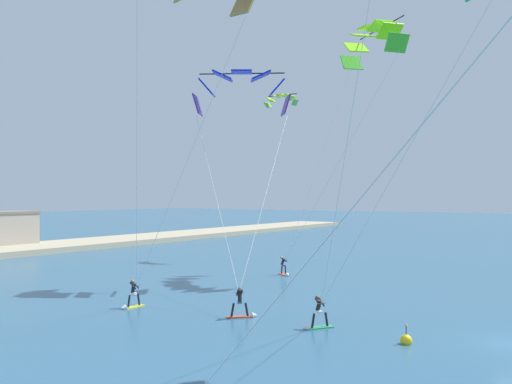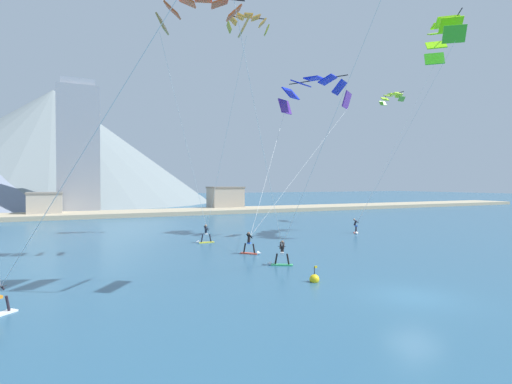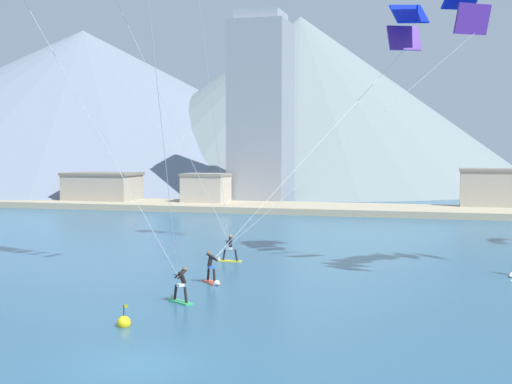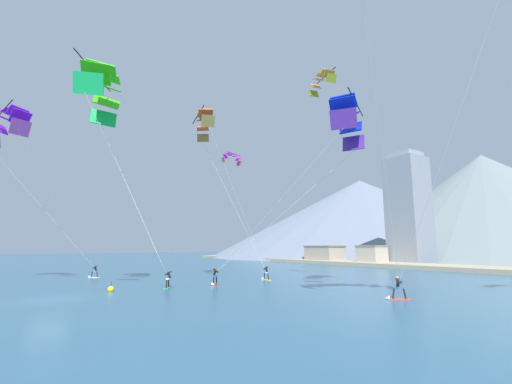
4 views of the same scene
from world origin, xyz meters
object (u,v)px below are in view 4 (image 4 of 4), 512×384
parafoil_kite_near_trail (102,88)px  race_marker_buoy (111,289)px  kitesurfer_far_left (214,279)px  parafoil_kite_distant_mid_solo (232,157)px  kitesurfer_far_right (265,275)px  parafoil_kite_far_right (204,122)px  kitesurfer_near_lead (396,293)px  parafoil_kite_mid_center (9,123)px  parafoil_kite_distant_high_outer (322,80)px  kitesurfer_near_trail (169,282)px  kitesurfer_mid_center (93,274)px  parafoil_kite_far_left (347,118)px

parafoil_kite_near_trail → race_marker_buoy: parafoil_kite_near_trail is taller
kitesurfer_far_left → parafoil_kite_distant_mid_solo: parafoil_kite_distant_mid_solo is taller
kitesurfer_far_right → parafoil_kite_far_right: size_ratio=0.10×
parafoil_kite_near_trail → parafoil_kite_far_right: bearing=99.0°
parafoil_kite_distant_mid_solo → race_marker_buoy: 41.13m
kitesurfer_near_lead → parafoil_kite_mid_center: (-27.13, -25.22, 16.10)m
parafoil_kite_near_trail → parafoil_kite_distant_high_outer: parafoil_kite_distant_high_outer is taller
kitesurfer_near_trail → kitesurfer_mid_center: size_ratio=1.08×
parafoil_kite_distant_high_outer → race_marker_buoy: (-5.14, -20.58, -22.69)m
parafoil_kite_near_trail → parafoil_kite_far_left: parafoil_kite_near_trail is taller
kitesurfer_near_lead → parafoil_kite_far_right: bearing=-161.7°
kitesurfer_far_left → parafoil_kite_distant_high_outer: bearing=67.2°
kitesurfer_far_left → parafoil_kite_near_trail: bearing=-100.0°
parafoil_kite_far_right → kitesurfer_far_left: bearing=-3.5°
parafoil_kite_near_trail → parafoil_kite_distant_high_outer: bearing=73.4°
kitesurfer_near_lead → parafoil_kite_distant_high_outer: size_ratio=0.37×
kitesurfer_far_left → race_marker_buoy: size_ratio=1.77×
kitesurfer_mid_center → parafoil_kite_far_left: bearing=31.8°
parafoil_kite_mid_center → race_marker_buoy: size_ratio=16.39×
kitesurfer_mid_center → parafoil_kite_distant_high_outer: (20.47, 19.84, 22.42)m
kitesurfer_near_lead → kitesurfer_mid_center: size_ratio=1.06×
kitesurfer_mid_center → parafoil_kite_mid_center: 19.39m
kitesurfer_mid_center → parafoil_kite_distant_high_outer: bearing=44.1°
kitesurfer_near_trail → parafoil_kite_far_right: size_ratio=0.10×
parafoil_kite_far_left → parafoil_kite_distant_mid_solo: (-36.17, 8.10, 5.53)m
parafoil_kite_far_right → parafoil_kite_near_trail: bearing=-81.0°
parafoil_kite_far_left → kitesurfer_far_left: bearing=-144.5°
kitesurfer_near_trail → kitesurfer_far_right: kitesurfer_far_right is taller
parafoil_kite_far_left → race_marker_buoy: bearing=-123.4°
kitesurfer_near_lead → kitesurfer_far_left: bearing=-157.0°
parafoil_kite_distant_high_outer → race_marker_buoy: 31.06m
kitesurfer_near_lead → kitesurfer_far_right: (-17.25, 0.57, 0.03)m
parafoil_kite_far_right → race_marker_buoy: parafoil_kite_far_right is taller
parafoil_kite_far_right → race_marker_buoy: 20.68m
kitesurfer_far_right → parafoil_kite_distant_high_outer: bearing=31.7°
kitesurfer_near_trail → kitesurfer_far_left: bearing=89.0°
kitesurfer_far_right → kitesurfer_near_lead: bearing=-1.9°
parafoil_kite_near_trail → parafoil_kite_distant_mid_solo: size_ratio=4.18×
parafoil_kite_far_right → parafoil_kite_distant_high_outer: bearing=52.1°
parafoil_kite_distant_mid_solo → kitesurfer_near_trail: bearing=-39.2°
parafoil_kite_mid_center → parafoil_kite_distant_high_outer: size_ratio=3.59×
kitesurfer_mid_center → parafoil_kite_far_left: parafoil_kite_far_left is taller
kitesurfer_far_right → parafoil_kite_distant_mid_solo: bearing=160.0°
kitesurfer_far_left → parafoil_kite_mid_center: bearing=-121.7°
parafoil_kite_distant_mid_solo → kitesurfer_far_right: bearing=-20.0°
kitesurfer_near_lead → parafoil_kite_mid_center: bearing=-137.1°
parafoil_kite_distant_high_outer → parafoil_kite_near_trail: bearing=-106.6°
parafoil_kite_near_trail → kitesurfer_mid_center: bearing=170.0°
kitesurfer_far_right → parafoil_kite_distant_high_outer: 23.49m
parafoil_kite_far_right → parafoil_kite_distant_mid_solo: (-21.45, 15.66, 2.88)m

